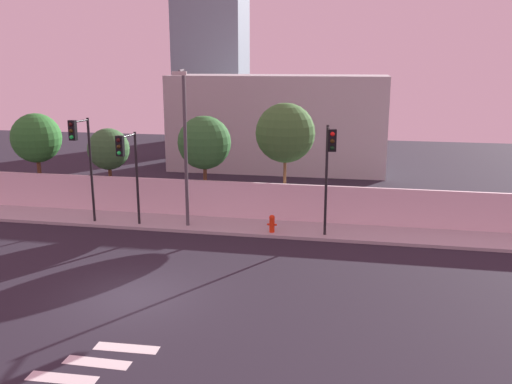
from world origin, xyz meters
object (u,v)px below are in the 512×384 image
traffic_light_center (82,149)px  fire_hydrant (272,223)px  roadside_tree_midright (204,143)px  traffic_light_right (128,160)px  street_lamp_curbside (185,136)px  roadside_tree_rightmost (285,133)px  roadside_tree_midleft (109,149)px  roadside_tree_leftmost (36,138)px  traffic_light_left (329,159)px

traffic_light_center → fire_hydrant: bearing=3.4°
traffic_light_center → fire_hydrant: 9.36m
traffic_light_center → fire_hydrant: size_ratio=6.15×
traffic_light_center → roadside_tree_midright: 6.00m
traffic_light_right → street_lamp_curbside: (2.47, 0.71, 1.03)m
roadside_tree_rightmost → roadside_tree_midleft: bearing=180.0°
street_lamp_curbside → roadside_tree_midright: 3.16m
roadside_tree_leftmost → roadside_tree_rightmost: bearing=0.0°
traffic_light_right → street_lamp_curbside: size_ratio=0.61×
roadside_tree_leftmost → roadside_tree_midright: size_ratio=0.99×
fire_hydrant → roadside_tree_rightmost: bearing=87.9°
traffic_light_left → roadside_tree_midleft: size_ratio=1.14×
traffic_light_left → roadside_tree_midright: (-6.53, 3.81, -0.06)m
street_lamp_curbside → fire_hydrant: (4.01, -0.03, -3.81)m
traffic_light_left → roadside_tree_leftmost: (-15.93, 3.81, -0.08)m
street_lamp_curbside → fire_hydrant: bearing=-0.4°
traffic_light_center → roadside_tree_midleft: traffic_light_center is taller
traffic_light_right → roadside_tree_leftmost: (-6.93, 3.79, 0.28)m
roadside_tree_leftmost → roadside_tree_rightmost: size_ratio=0.87×
roadside_tree_midleft → roadside_tree_rightmost: roadside_tree_rightmost is taller
traffic_light_right → roadside_tree_midright: 4.53m
street_lamp_curbside → roadside_tree_leftmost: street_lamp_curbside is taller
traffic_light_right → fire_hydrant: (6.48, 0.68, -2.79)m
traffic_light_center → roadside_tree_rightmost: (8.90, 3.63, 0.49)m
traffic_light_center → roadside_tree_leftmost: 5.88m
traffic_light_left → fire_hydrant: 4.09m
roadside_tree_midright → fire_hydrant: bearing=-37.7°
traffic_light_left → fire_hydrant: size_ratio=6.04×
fire_hydrant → roadside_tree_midright: size_ratio=0.16×
traffic_light_left → roadside_tree_rightmost: roadside_tree_rightmost is taller
roadside_tree_rightmost → street_lamp_curbside: bearing=-143.3°
traffic_light_left → roadside_tree_rightmost: 4.53m
traffic_light_center → roadside_tree_midright: bearing=37.2°
traffic_light_center → street_lamp_curbside: street_lamp_curbside is taller
fire_hydrant → roadside_tree_leftmost: (-13.41, 3.11, 3.06)m
roadside_tree_midleft → roadside_tree_rightmost: bearing=0.0°
traffic_light_right → roadside_tree_midright: roadside_tree_midright is taller
roadside_tree_rightmost → traffic_light_right: bearing=-150.1°
traffic_light_center → fire_hydrant: traffic_light_center is taller
street_lamp_curbside → roadside_tree_rightmost: size_ratio=1.26×
street_lamp_curbside → roadside_tree_rightmost: (4.12, 3.08, -0.14)m
roadside_tree_midleft → roadside_tree_rightmost: 9.43m
street_lamp_curbside → roadside_tree_leftmost: bearing=161.9°
traffic_light_left → roadside_tree_leftmost: size_ratio=0.98×
roadside_tree_midleft → fire_hydrant: bearing=-18.5°
roadside_tree_leftmost → street_lamp_curbside: bearing=-18.1°
traffic_light_right → roadside_tree_midleft: (-2.77, 3.79, -0.20)m
traffic_light_right → street_lamp_curbside: bearing=16.1°
traffic_light_center → traffic_light_left: bearing=-0.9°
roadside_tree_midleft → roadside_tree_leftmost: bearing=180.0°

